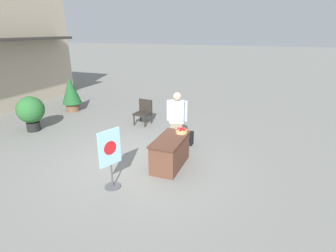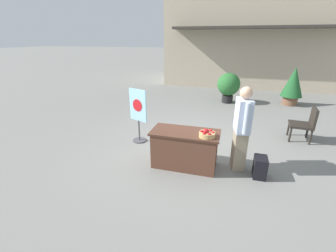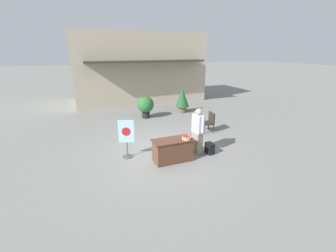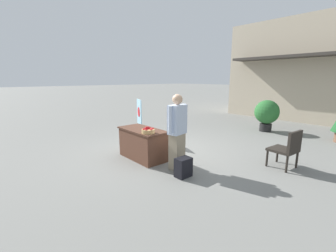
{
  "view_description": "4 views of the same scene",
  "coord_description": "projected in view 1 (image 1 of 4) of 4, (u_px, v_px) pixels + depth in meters",
  "views": [
    {
      "loc": [
        -5.66,
        -3.01,
        3.37
      ],
      "look_at": [
        0.53,
        -0.61,
        0.94
      ],
      "focal_mm": 28.0,
      "sensor_mm": 36.0,
      "label": 1
    },
    {
      "loc": [
        0.92,
        -5.0,
        2.57
      ],
      "look_at": [
        -0.38,
        -0.48,
        0.72
      ],
      "focal_mm": 24.0,
      "sensor_mm": 36.0,
      "label": 2
    },
    {
      "loc": [
        -2.75,
        -7.4,
        3.7
      ],
      "look_at": [
        0.2,
        -0.15,
        1.05
      ],
      "focal_mm": 24.0,
      "sensor_mm": 36.0,
      "label": 3
    },
    {
      "loc": [
        4.77,
        -4.07,
        2.08
      ],
      "look_at": [
        0.35,
        -0.18,
        0.82
      ],
      "focal_mm": 24.0,
      "sensor_mm": 36.0,
      "label": 4
    }
  ],
  "objects": [
    {
      "name": "poster_board",
      "position": [
        110.0,
        157.0,
        5.74
      ],
      "size": [
        0.53,
        0.36,
        1.4
      ],
      "rotation": [
        0.0,
        0.0,
        -1.94
      ],
      "color": "#4C4C51",
      "rests_on": "ground_plane"
    },
    {
      "name": "potted_plant_far_left",
      "position": [
        71.0,
        92.0,
        11.38
      ],
      "size": [
        0.82,
        0.82,
        1.52
      ],
      "color": "brown",
      "rests_on": "ground_plane"
    },
    {
      "name": "apple_basket",
      "position": [
        181.0,
        131.0,
        7.0
      ],
      "size": [
        0.31,
        0.31,
        0.16
      ],
      "color": "tan",
      "rests_on": "display_table"
    },
    {
      "name": "patio_chair",
      "position": [
        144.0,
        111.0,
        9.91
      ],
      "size": [
        0.6,
        0.6,
        0.92
      ],
      "rotation": [
        0.0,
        0.0,
        3.05
      ],
      "color": "#28231E",
      "rests_on": "ground_plane"
    },
    {
      "name": "display_table",
      "position": [
        170.0,
        152.0,
        6.8
      ],
      "size": [
        1.4,
        0.68,
        0.79
      ],
      "color": "brown",
      "rests_on": "ground_plane"
    },
    {
      "name": "person_visitor",
      "position": [
        177.0,
        121.0,
        7.66
      ],
      "size": [
        0.33,
        0.6,
        1.73
      ],
      "rotation": [
        0.0,
        0.0,
        -2.96
      ],
      "color": "gray",
      "rests_on": "ground_plane"
    },
    {
      "name": "potted_plant_near_left",
      "position": [
        31.0,
        111.0,
        9.13
      ],
      "size": [
        0.93,
        0.93,
        1.24
      ],
      "color": "black",
      "rests_on": "ground_plane"
    },
    {
      "name": "ground_plane",
      "position": [
        140.0,
        162.0,
        7.14
      ],
      "size": [
        120.0,
        120.0,
        0.0
      ],
      "primitive_type": "plane",
      "color": "slate"
    },
    {
      "name": "backpack",
      "position": [
        187.0,
        138.0,
        8.19
      ],
      "size": [
        0.24,
        0.34,
        0.42
      ],
      "color": "black",
      "rests_on": "ground_plane"
    }
  ]
}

